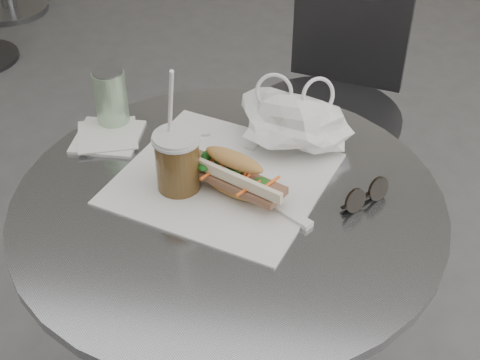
% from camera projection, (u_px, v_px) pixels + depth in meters
% --- Properties ---
extents(cafe_table, '(0.76, 0.76, 0.74)m').
position_uv_depth(cafe_table, '(230.00, 304.00, 1.34)').
color(cafe_table, slate).
rests_on(cafe_table, ground).
extents(chair_far, '(0.41, 0.45, 0.78)m').
position_uv_depth(chair_far, '(326.00, 149.00, 1.95)').
color(chair_far, '#2F2F32').
rests_on(chair_far, ground).
extents(sandwich_paper, '(0.43, 0.42, 0.00)m').
position_uv_depth(sandwich_paper, '(223.00, 178.00, 1.21)').
color(sandwich_paper, white).
rests_on(sandwich_paper, cafe_table).
extents(banh_mi, '(0.25, 0.18, 0.08)m').
position_uv_depth(banh_mi, '(234.00, 175.00, 1.15)').
color(banh_mi, '#C6844B').
rests_on(banh_mi, sandwich_paper).
extents(iced_coffee, '(0.08, 0.08, 0.24)m').
position_uv_depth(iced_coffee, '(178.00, 161.00, 1.15)').
color(iced_coffee, brown).
rests_on(iced_coffee, cafe_table).
extents(sunglasses, '(0.08, 0.08, 0.04)m').
position_uv_depth(sunglasses, '(366.00, 196.00, 1.15)').
color(sunglasses, black).
rests_on(sunglasses, cafe_table).
extents(plastic_bag, '(0.24, 0.21, 0.10)m').
position_uv_depth(plastic_bag, '(293.00, 123.00, 1.26)').
color(plastic_bag, white).
rests_on(plastic_bag, cafe_table).
extents(napkin_stack, '(0.15, 0.15, 0.01)m').
position_uv_depth(napkin_stack, '(108.00, 136.00, 1.31)').
color(napkin_stack, white).
rests_on(napkin_stack, cafe_table).
extents(drink_can, '(0.06, 0.06, 0.12)m').
position_uv_depth(drink_can, '(111.00, 98.00, 1.32)').
color(drink_can, '#68A460').
rests_on(drink_can, cafe_table).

